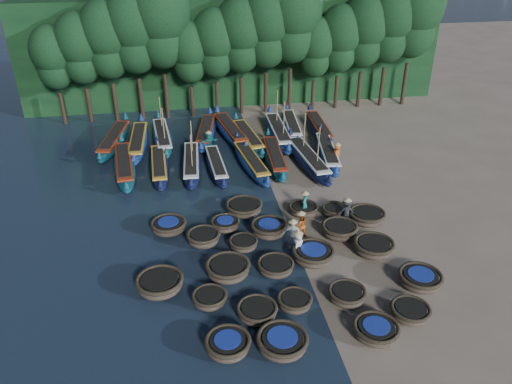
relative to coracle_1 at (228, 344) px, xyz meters
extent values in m
plane|color=gray|center=(4.68, 9.42, -0.43)|extent=(120.00, 120.00, 0.00)
cube|color=black|center=(4.68, 32.92, 4.57)|extent=(40.00, 3.00, 10.00)
ellipsoid|color=brown|center=(0.00, 0.00, -0.10)|extent=(2.15, 2.15, 0.66)
torus|color=#393121|center=(0.00, 0.00, 0.21)|extent=(2.02, 2.02, 0.20)
cylinder|color=black|center=(0.00, 0.00, 0.25)|extent=(1.53, 1.53, 0.06)
cylinder|color=navy|center=(0.00, 0.00, 0.29)|extent=(1.17, 1.17, 0.04)
ellipsoid|color=brown|center=(2.31, -0.24, -0.10)|extent=(2.71, 2.71, 0.66)
torus|color=#393121|center=(2.31, -0.24, 0.21)|extent=(2.27, 2.27, 0.20)
cylinder|color=black|center=(2.31, -0.24, 0.25)|extent=(1.73, 1.73, 0.06)
cylinder|color=navy|center=(2.31, -0.24, 0.29)|extent=(1.33, 1.33, 0.04)
ellipsoid|color=brown|center=(6.51, -0.22, -0.12)|extent=(1.94, 1.94, 0.62)
torus|color=#393121|center=(6.51, -0.22, 0.17)|extent=(2.07, 2.07, 0.19)
cylinder|color=black|center=(6.51, -0.22, 0.21)|extent=(1.58, 1.58, 0.06)
cylinder|color=navy|center=(6.51, -0.22, 0.24)|extent=(1.22, 1.22, 0.04)
ellipsoid|color=brown|center=(8.51, 0.64, -0.12)|extent=(2.07, 2.07, 0.61)
torus|color=#393121|center=(8.51, 0.64, 0.16)|extent=(1.87, 1.87, 0.18)
cylinder|color=black|center=(8.51, 0.64, 0.20)|extent=(1.42, 1.42, 0.06)
ellipsoid|color=brown|center=(-0.51, 3.11, -0.14)|extent=(1.70, 1.70, 0.58)
torus|color=#393121|center=(-0.51, 3.11, 0.13)|extent=(1.72, 1.72, 0.17)
cylinder|color=black|center=(-0.51, 3.11, 0.17)|extent=(1.30, 1.30, 0.05)
ellipsoid|color=brown|center=(1.57, 1.86, -0.13)|extent=(1.90, 1.90, 0.60)
torus|color=#393121|center=(1.57, 1.86, 0.15)|extent=(1.93, 1.93, 0.18)
cylinder|color=black|center=(1.57, 1.86, 0.19)|extent=(1.47, 1.47, 0.05)
ellipsoid|color=brown|center=(3.44, 2.22, -0.13)|extent=(1.90, 1.90, 0.60)
torus|color=#393121|center=(3.44, 2.22, 0.15)|extent=(1.71, 1.71, 0.18)
cylinder|color=black|center=(3.44, 2.22, 0.19)|extent=(1.28, 1.28, 0.05)
ellipsoid|color=brown|center=(6.02, 2.27, -0.12)|extent=(1.94, 1.94, 0.62)
torus|color=#393121|center=(6.02, 2.27, 0.17)|extent=(1.88, 1.88, 0.19)
cylinder|color=black|center=(6.02, 2.27, 0.21)|extent=(1.42, 1.42, 0.06)
ellipsoid|color=brown|center=(10.02, 2.78, -0.10)|extent=(2.56, 2.56, 0.66)
torus|color=#393121|center=(10.02, 2.78, 0.21)|extent=(2.22, 2.22, 0.20)
cylinder|color=black|center=(10.02, 2.78, 0.25)|extent=(1.69, 1.69, 0.06)
cylinder|color=navy|center=(10.02, 2.78, 0.29)|extent=(1.30, 1.30, 0.04)
ellipsoid|color=brown|center=(-2.84, 4.52, -0.07)|extent=(2.39, 2.39, 0.71)
torus|color=#393121|center=(-2.84, 4.52, 0.26)|extent=(2.41, 2.41, 0.22)
cylinder|color=black|center=(-2.84, 4.52, 0.31)|extent=(1.84, 1.84, 0.06)
ellipsoid|color=brown|center=(0.60, 5.09, -0.05)|extent=(2.64, 2.64, 0.75)
torus|color=#393121|center=(0.60, 5.09, 0.30)|extent=(2.35, 2.35, 0.23)
cylinder|color=black|center=(0.60, 5.09, 0.35)|extent=(1.78, 1.78, 0.07)
ellipsoid|color=brown|center=(3.09, 5.03, -0.13)|extent=(2.34, 2.34, 0.59)
torus|color=#393121|center=(3.09, 5.03, 0.14)|extent=(1.95, 1.95, 0.18)
cylinder|color=black|center=(3.09, 5.03, 0.18)|extent=(1.49, 1.49, 0.05)
ellipsoid|color=brown|center=(5.26, 5.61, -0.07)|extent=(2.32, 2.32, 0.72)
torus|color=#393121|center=(5.26, 5.61, 0.27)|extent=(2.32, 2.32, 0.22)
cylinder|color=black|center=(5.26, 5.61, 0.32)|extent=(1.76, 1.76, 0.07)
cylinder|color=navy|center=(5.26, 5.61, 0.36)|extent=(1.36, 1.36, 0.04)
ellipsoid|color=brown|center=(8.74, 5.77, -0.08)|extent=(2.62, 2.62, 0.70)
torus|color=#393121|center=(8.74, 5.77, 0.25)|extent=(2.26, 2.26, 0.21)
cylinder|color=black|center=(8.74, 5.77, 0.29)|extent=(1.72, 1.72, 0.06)
ellipsoid|color=brown|center=(-0.42, 8.20, -0.08)|extent=(1.91, 1.91, 0.70)
torus|color=#393121|center=(-0.42, 8.20, 0.25)|extent=(1.95, 1.95, 0.21)
cylinder|color=black|center=(-0.42, 8.20, 0.29)|extent=(1.46, 1.46, 0.06)
ellipsoid|color=brown|center=(1.74, 7.40, -0.15)|extent=(1.56, 1.56, 0.56)
torus|color=#393121|center=(1.74, 7.40, 0.12)|extent=(1.66, 1.66, 0.17)
cylinder|color=black|center=(1.74, 7.40, 0.15)|extent=(1.25, 1.25, 0.05)
ellipsoid|color=brown|center=(3.39, 8.48, -0.05)|extent=(1.97, 1.97, 0.75)
torus|color=#393121|center=(3.39, 8.48, 0.30)|extent=(2.15, 2.15, 0.23)
cylinder|color=black|center=(3.39, 8.48, 0.34)|extent=(1.61, 1.61, 0.07)
cylinder|color=navy|center=(3.39, 8.48, 0.39)|extent=(1.24, 1.24, 0.05)
ellipsoid|color=brown|center=(7.41, 7.70, -0.07)|extent=(2.53, 2.53, 0.71)
torus|color=#393121|center=(7.41, 7.70, 0.26)|extent=(2.13, 2.13, 0.22)
cylinder|color=black|center=(7.41, 7.70, 0.31)|extent=(1.61, 1.61, 0.06)
ellipsoid|color=brown|center=(9.52, 8.90, -0.09)|extent=(2.45, 2.45, 0.68)
torus|color=#393121|center=(9.52, 8.90, 0.23)|extent=(2.23, 2.23, 0.21)
cylinder|color=black|center=(9.52, 8.90, 0.27)|extent=(1.69, 1.69, 0.06)
ellipsoid|color=brown|center=(-2.34, 9.81, -0.10)|extent=(2.30, 2.30, 0.65)
torus|color=#393121|center=(-2.34, 9.81, 0.21)|extent=(2.12, 2.12, 0.20)
cylinder|color=black|center=(-2.34, 9.81, 0.24)|extent=(1.61, 1.61, 0.06)
cylinder|color=navy|center=(-2.34, 9.81, 0.28)|extent=(1.24, 1.24, 0.04)
ellipsoid|color=brown|center=(0.96, 9.52, -0.13)|extent=(1.94, 1.94, 0.60)
torus|color=#393121|center=(0.96, 9.52, 0.15)|extent=(1.76, 1.76, 0.18)
cylinder|color=black|center=(0.96, 9.52, 0.19)|extent=(1.32, 1.32, 0.05)
cylinder|color=navy|center=(0.96, 9.52, 0.23)|extent=(1.02, 1.02, 0.04)
ellipsoid|color=brown|center=(2.33, 11.16, -0.09)|extent=(2.24, 2.24, 0.67)
torus|color=#393121|center=(2.33, 11.16, 0.23)|extent=(2.32, 2.32, 0.20)
cylinder|color=black|center=(2.33, 11.16, 0.27)|extent=(1.77, 1.77, 0.06)
ellipsoid|color=brown|center=(5.97, 10.48, -0.15)|extent=(2.16, 2.16, 0.56)
torus|color=#393121|center=(5.97, 10.48, 0.12)|extent=(1.86, 1.86, 0.17)
cylinder|color=black|center=(5.97, 10.48, 0.15)|extent=(1.42, 1.42, 0.05)
ellipsoid|color=brown|center=(7.85, 10.03, -0.15)|extent=(1.75, 1.75, 0.56)
torus|color=#393121|center=(7.85, 10.03, 0.12)|extent=(1.63, 1.63, 0.17)
cylinder|color=black|center=(7.85, 10.03, 0.15)|extent=(1.23, 1.23, 0.05)
ellipsoid|color=#0D384D|center=(-5.39, 18.24, 0.10)|extent=(2.36, 8.49, 1.05)
cone|color=#0D384D|center=(-5.81, 22.30, 0.78)|extent=(0.46, 0.46, 0.63)
cone|color=#0D384D|center=(-4.97, 14.17, 0.72)|extent=(0.46, 0.46, 0.52)
cube|color=maroon|center=(-5.39, 18.24, 0.54)|extent=(1.76, 6.57, 0.13)
cube|color=black|center=(-5.39, 18.24, 0.62)|extent=(1.39, 5.71, 0.10)
ellipsoid|color=#11163E|center=(-2.91, 17.88, 0.04)|extent=(1.61, 7.57, 0.94)
cone|color=#11163E|center=(-3.03, 21.55, 0.65)|extent=(0.41, 0.41, 0.56)
cone|color=#11163E|center=(-2.79, 14.21, 0.61)|extent=(0.41, 0.41, 0.47)
cube|color=gold|center=(-2.91, 17.88, 0.44)|extent=(1.18, 5.87, 0.11)
cube|color=black|center=(-2.91, 17.88, 0.51)|extent=(0.90, 5.11, 0.09)
ellipsoid|color=#11163E|center=(-0.58, 17.82, 0.06)|extent=(1.84, 7.90, 0.98)
cone|color=#11163E|center=(-0.37, 21.64, 0.70)|extent=(0.43, 0.43, 0.59)
cone|color=#11163E|center=(-0.79, 14.01, 0.65)|extent=(0.43, 0.43, 0.49)
cube|color=white|center=(-0.58, 17.82, 0.47)|extent=(1.36, 6.12, 0.12)
cube|color=black|center=(-0.58, 17.82, 0.55)|extent=(1.06, 5.32, 0.10)
cylinder|color=#997F4C|center=(-0.42, 18.99, 1.63)|extent=(0.07, 0.23, 2.74)
cylinder|color=#997F4C|center=(-0.56, 16.35, 1.63)|extent=(0.07, 0.23, 2.74)
plane|color=red|center=(-0.42, 16.34, 2.82)|extent=(0.00, 0.34, 0.34)
ellipsoid|color=#11163E|center=(1.19, 17.39, 0.02)|extent=(1.63, 7.17, 0.89)
cone|color=#11163E|center=(1.02, 20.85, 0.59)|extent=(0.39, 0.39, 0.53)
cone|color=#11163E|center=(1.36, 13.92, 0.55)|extent=(0.39, 0.39, 0.44)
cube|color=white|center=(1.19, 17.39, 0.39)|extent=(1.20, 5.55, 0.11)
cube|color=black|center=(1.19, 17.39, 0.46)|extent=(0.93, 4.83, 0.09)
ellipsoid|color=navy|center=(3.76, 17.38, 0.07)|extent=(2.47, 8.04, 0.99)
cone|color=navy|center=(3.24, 21.20, 0.71)|extent=(0.44, 0.44, 0.59)
cone|color=navy|center=(4.28, 13.55, 0.66)|extent=(0.44, 0.44, 0.50)
cube|color=gold|center=(3.76, 17.38, 0.48)|extent=(1.85, 6.23, 0.12)
cube|color=black|center=(3.76, 17.38, 0.56)|extent=(1.48, 5.40, 0.10)
ellipsoid|color=#0D384D|center=(5.63, 17.89, 0.07)|extent=(1.89, 8.03, 0.99)
cone|color=#0D384D|center=(5.85, 21.76, 0.72)|extent=(0.44, 0.44, 0.60)
cone|color=#0D384D|center=(5.41, 14.01, 0.67)|extent=(0.44, 0.44, 0.50)
cube|color=maroon|center=(5.63, 17.89, 0.49)|extent=(1.40, 6.22, 0.12)
cube|color=black|center=(5.63, 17.89, 0.57)|extent=(1.08, 5.41, 0.10)
ellipsoid|color=#11163E|center=(7.98, 17.08, 0.11)|extent=(2.33, 8.70, 1.07)
cone|color=#11163E|center=(7.59, 21.25, 0.81)|extent=(0.47, 0.47, 0.64)
cone|color=#11163E|center=(8.36, 12.91, 0.75)|extent=(0.47, 0.47, 0.54)
cube|color=white|center=(7.98, 17.08, 0.56)|extent=(1.74, 6.73, 0.13)
cube|color=black|center=(7.98, 17.08, 0.65)|extent=(1.37, 5.85, 0.11)
cylinder|color=#997F4C|center=(7.96, 18.37, 1.83)|extent=(0.08, 0.26, 3.01)
cylinder|color=#997F4C|center=(8.23, 15.48, 1.83)|extent=(0.08, 0.26, 3.01)
plane|color=red|center=(8.39, 15.50, 3.14)|extent=(0.00, 0.38, 0.38)
ellipsoid|color=navy|center=(9.76, 18.01, 0.07)|extent=(2.57, 8.08, 0.99)
cone|color=navy|center=(10.32, 21.84, 0.72)|extent=(0.44, 0.44, 0.60)
cone|color=navy|center=(9.20, 14.17, 0.67)|extent=(0.44, 0.44, 0.50)
cube|color=white|center=(9.76, 18.01, 0.49)|extent=(1.93, 6.25, 0.12)
cube|color=black|center=(9.76, 18.01, 0.57)|extent=(1.54, 5.43, 0.10)
ellipsoid|color=#0D384D|center=(-6.48, 23.20, 0.10)|extent=(2.92, 8.53, 1.05)
cone|color=#0D384D|center=(-5.78, 27.23, 0.78)|extent=(0.46, 0.46, 0.63)
cone|color=#0D384D|center=(-7.17, 19.17, 0.73)|extent=(0.46, 0.46, 0.52)
cube|color=maroon|center=(-6.48, 23.20, 0.54)|extent=(2.19, 6.60, 0.13)
cube|color=black|center=(-6.48, 23.20, 0.62)|extent=(1.77, 5.72, 0.10)
ellipsoid|color=navy|center=(-4.55, 22.49, 0.10)|extent=(1.80, 8.51, 1.06)
cone|color=navy|center=(-4.42, 26.61, 0.79)|extent=(0.47, 0.47, 0.63)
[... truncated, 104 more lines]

